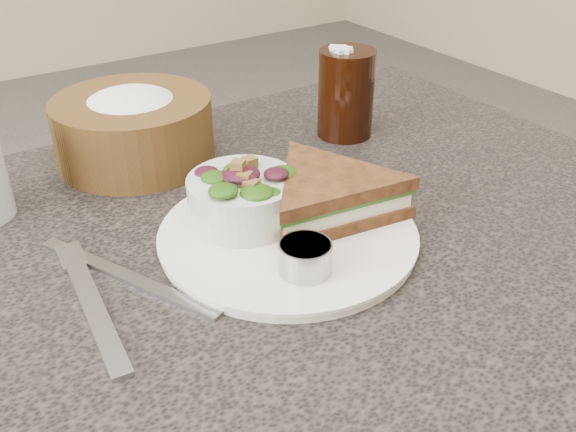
# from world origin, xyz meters

# --- Properties ---
(dinner_plate) EXTENTS (0.27, 0.27, 0.01)m
(dinner_plate) POSITION_xyz_m (0.02, -0.03, 0.76)
(dinner_plate) COLOR silver
(dinner_plate) RESTS_ON dining_table
(sandwich) EXTENTS (0.21, 0.21, 0.05)m
(sandwich) POSITION_xyz_m (0.08, -0.03, 0.79)
(sandwich) COLOR brown
(sandwich) RESTS_ON dinner_plate
(salad_bowl) EXTENTS (0.14, 0.14, 0.07)m
(salad_bowl) POSITION_xyz_m (-0.00, 0.02, 0.80)
(salad_bowl) COLOR #AFBFB6
(salad_bowl) RESTS_ON dinner_plate
(dressing_ramekin) EXTENTS (0.07, 0.07, 0.03)m
(dressing_ramekin) POSITION_xyz_m (-0.00, -0.09, 0.78)
(dressing_ramekin) COLOR #9C9FA2
(dressing_ramekin) RESTS_ON dinner_plate
(orange_wedge) EXTENTS (0.09, 0.09, 0.03)m
(orange_wedge) POSITION_xyz_m (0.04, 0.03, 0.78)
(orange_wedge) COLOR #E74A01
(orange_wedge) RESTS_ON dinner_plate
(fork) EXTENTS (0.04, 0.19, 0.01)m
(fork) POSITION_xyz_m (-0.18, -0.03, 0.75)
(fork) COLOR #ACAEB2
(fork) RESTS_ON dining_table
(knife) EXTENTS (0.11, 0.21, 0.00)m
(knife) POSITION_xyz_m (-0.14, 0.00, 0.75)
(knife) COLOR gray
(knife) RESTS_ON dining_table
(bread_basket) EXTENTS (0.23, 0.23, 0.11)m
(bread_basket) POSITION_xyz_m (-0.03, 0.24, 0.81)
(bread_basket) COLOR #4E3A1A
(bread_basket) RESTS_ON dining_table
(cola_glass) EXTENTS (0.10, 0.10, 0.13)m
(cola_glass) POSITION_xyz_m (0.24, 0.16, 0.82)
(cola_glass) COLOR black
(cola_glass) RESTS_ON dining_table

